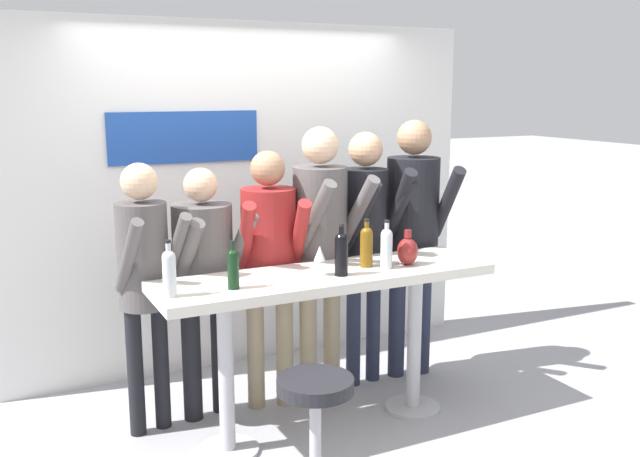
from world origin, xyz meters
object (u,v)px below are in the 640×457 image
Objects in this scene: wine_bottle_3 at (341,252)px; person_left at (204,267)px; person_center_right at (366,228)px; wine_bottle_0 at (366,245)px; person_center at (321,233)px; person_right at (413,220)px; wine_bottle_1 at (169,271)px; decorative_vase at (407,251)px; bar_stool at (315,420)px; person_center_left at (269,251)px; person_far_left at (144,267)px; tasting_table at (326,301)px; wine_bottle_2 at (233,267)px; wine_bottle_4 at (386,246)px; wine_glass_0 at (320,254)px.

person_left is at bearing 136.36° from wine_bottle_3.
person_center_right is 0.58m from wine_bottle_0.
person_center is 0.55m from wine_bottle_3.
person_right reaches higher than wine_bottle_1.
wine_bottle_3 is 0.49m from decorative_vase.
bar_stool is 0.37× the size of person_center_right.
wine_bottle_0 is (-0.28, -0.50, 0.01)m from person_center_right.
person_far_left is at bearing -167.82° from person_center_left.
wine_bottle_2 is at bearing -171.85° from tasting_table.
person_right is (1.91, 0.05, 0.12)m from person_far_left.
person_center_right reaches higher than person_left.
person_center_right is at bearing 86.76° from decorative_vase.
person_center_left is 0.96m from wine_bottle_1.
person_center_right is (0.74, 0.06, 0.08)m from person_center_left.
wine_bottle_4 reaches higher than wine_bottle_0.
wine_bottle_2 is (0.35, -0.00, -0.02)m from wine_bottle_1.
person_center_right is (0.56, 0.52, 0.30)m from tasting_table.
decorative_vase is (0.92, 0.61, 0.65)m from bar_stool.
wine_bottle_2 reaches higher than wine_glass_0.
wine_bottle_2 is (-1.17, -0.61, -0.00)m from person_center_right.
tasting_table is at bearing 59.26° from bar_stool.
person_left is 0.86× the size of person_right.
tasting_table is at bearing 5.00° from wine_bottle_1.
decorative_vase is at bearing -64.17° from person_center.
person_right is at bearing 36.50° from wine_bottle_0.
person_right is 1.99m from wine_bottle_1.
person_left is 9.04× the size of wine_glass_0.
person_left reaches higher than wine_bottle_4.
person_right is 6.10× the size of wine_bottle_1.
person_right is (1.53, -0.01, 0.17)m from person_left.
person_right is at bearing 14.14° from person_center_left.
person_far_left reaches higher than tasting_table.
person_left is at bearing 148.60° from wine_bottle_4.
person_center is 1.03× the size of person_center_right.
wine_bottle_1 is 1.02× the size of wine_bottle_4.
person_center is at bearing 62.39° from bar_stool.
tasting_table is at bearing 8.15° from wine_bottle_2.
wine_bottle_1 is at bearing -153.99° from person_right.
bar_stool is at bearing -117.99° from wine_glass_0.
wine_bottle_2 is at bearing -158.82° from person_center_right.
wine_glass_0 is at bearing 2.72° from wine_bottle_1.
wine_bottle_4 is at bearing -79.43° from person_center.
person_far_left is at bearing 177.63° from person_left.
decorative_vase is (1.14, 0.03, -0.03)m from wine_bottle_2.
person_right reaches higher than wine_glass_0.
person_center is 0.39m from person_center_right.
person_right reaches higher than wine_bottle_4.
wine_bottle_1 reaches higher than tasting_table.
person_right is 0.81m from wine_bottle_4.
person_right is 6.05× the size of wine_bottle_3.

